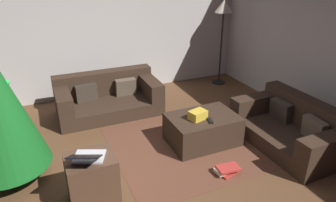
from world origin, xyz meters
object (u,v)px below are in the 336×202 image
(laptop, at_px, (88,157))
(corner_lamp, at_px, (223,13))
(side_table, at_px, (92,180))
(book_stack, at_px, (226,170))
(couch_left, at_px, (108,97))
(gift_box, at_px, (198,115))
(tv_remote, at_px, (210,121))
(couch_right, at_px, (293,128))
(ottoman, at_px, (203,129))

(laptop, height_order, corner_lamp, corner_lamp)
(side_table, bearing_deg, corner_lamp, 38.36)
(laptop, distance_m, book_stack, 1.76)
(couch_left, distance_m, book_stack, 2.54)
(couch_left, bearing_deg, gift_box, 119.45)
(laptop, bearing_deg, couch_left, 71.73)
(gift_box, xyz_separation_m, tv_remote, (0.12, -0.13, -0.05))
(couch_left, distance_m, side_table, 2.30)
(side_table, xyz_separation_m, book_stack, (1.63, -0.18, -0.24))
(couch_right, xyz_separation_m, ottoman, (-1.17, 0.55, -0.04))
(couch_right, distance_m, tv_remote, 1.24)
(couch_left, relative_size, ottoman, 1.77)
(gift_box, relative_size, tv_remote, 1.49)
(gift_box, bearing_deg, couch_right, -21.90)
(side_table, distance_m, laptop, 0.35)
(tv_remote, xyz_separation_m, corner_lamp, (1.53, 2.15, 1.05))
(book_stack, bearing_deg, corner_lamp, 59.48)
(ottoman, xyz_separation_m, laptop, (-1.75, -0.66, 0.42))
(gift_box, bearing_deg, side_table, -160.86)
(side_table, bearing_deg, couch_left, 71.88)
(couch_left, relative_size, corner_lamp, 1.00)
(book_stack, bearing_deg, gift_box, 92.07)
(couch_right, xyz_separation_m, laptop, (-2.92, -0.10, 0.38))
(ottoman, distance_m, book_stack, 0.80)
(gift_box, xyz_separation_m, laptop, (-1.63, -0.62, 0.15))
(corner_lamp, bearing_deg, book_stack, -120.52)
(gift_box, distance_m, corner_lamp, 2.79)
(couch_right, distance_m, laptop, 2.94)
(couch_right, height_order, tv_remote, couch_right)
(corner_lamp, bearing_deg, tv_remote, -125.39)
(gift_box, distance_m, tv_remote, 0.19)
(couch_left, xyz_separation_m, gift_box, (0.89, -1.62, 0.23))
(couch_right, height_order, book_stack, couch_right)
(side_table, distance_m, corner_lamp, 4.32)
(laptop, bearing_deg, couch_right, 2.03)
(side_table, xyz_separation_m, laptop, (-0.03, -0.06, 0.35))
(side_table, relative_size, book_stack, 1.86)
(corner_lamp, bearing_deg, side_table, -141.64)
(couch_left, relative_size, gift_box, 7.34)
(laptop, bearing_deg, corner_lamp, 38.78)
(ottoman, distance_m, corner_lamp, 2.81)
(couch_left, relative_size, laptop, 3.45)
(couch_right, distance_m, side_table, 2.89)
(couch_right, bearing_deg, book_stack, 99.29)
(couch_right, relative_size, corner_lamp, 0.92)
(couch_left, bearing_deg, laptop, 72.36)
(couch_right, xyz_separation_m, side_table, (-2.89, -0.04, 0.03))
(couch_right, distance_m, corner_lamp, 2.84)
(couch_left, height_order, ottoman, couch_left)
(gift_box, height_order, book_stack, gift_box)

